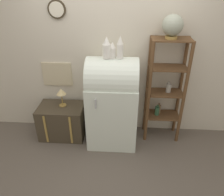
% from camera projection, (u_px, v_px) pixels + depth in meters
% --- Properties ---
extents(ground_plane, '(12.00, 12.00, 0.00)m').
position_uv_depth(ground_plane, '(111.00, 147.00, 3.40)').
color(ground_plane, '#60564C').
extents(wall_back, '(7.00, 0.09, 2.70)m').
position_uv_depth(wall_back, '(114.00, 52.00, 3.24)').
color(wall_back, beige).
rests_on(wall_back, ground_plane).
extents(refrigerator, '(0.73, 0.69, 1.37)m').
position_uv_depth(refrigerator, '(112.00, 101.00, 3.25)').
color(refrigerator, silver).
rests_on(refrigerator, ground_plane).
extents(suitcase_trunk, '(0.71, 0.48, 0.54)m').
position_uv_depth(suitcase_trunk, '(62.00, 121.00, 3.55)').
color(suitcase_trunk, '#423828').
rests_on(suitcase_trunk, ground_plane).
extents(shelf_unit, '(0.56, 0.32, 1.61)m').
position_uv_depth(shelf_unit, '(165.00, 88.00, 3.25)').
color(shelf_unit, brown).
rests_on(shelf_unit, ground_plane).
extents(globe, '(0.27, 0.27, 0.31)m').
position_uv_depth(globe, '(173.00, 26.00, 2.78)').
color(globe, '#AD8942').
rests_on(globe, shelf_unit).
extents(vase_left, '(0.11, 0.11, 0.28)m').
position_uv_depth(vase_left, '(107.00, 48.00, 2.85)').
color(vase_left, white).
rests_on(vase_left, refrigerator).
extents(vase_center, '(0.09, 0.09, 0.21)m').
position_uv_depth(vase_center, '(113.00, 51.00, 2.87)').
color(vase_center, white).
rests_on(vase_center, refrigerator).
extents(vase_right, '(0.08, 0.08, 0.30)m').
position_uv_depth(vase_right, '(120.00, 48.00, 2.84)').
color(vase_right, white).
rests_on(vase_right, refrigerator).
extents(desk_lamp, '(0.15, 0.15, 0.29)m').
position_uv_depth(desk_lamp, '(61.00, 93.00, 3.34)').
color(desk_lamp, '#AD8942').
rests_on(desk_lamp, suitcase_trunk).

